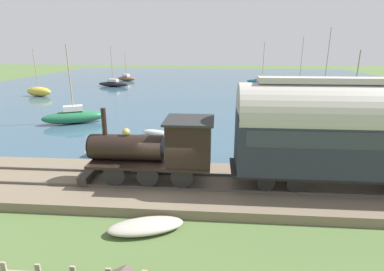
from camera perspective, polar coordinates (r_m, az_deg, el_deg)
The scene contains 17 objects.
ground_plane at distance 14.54m, azimuth -4.64°, elevation -10.58°, with size 200.00×200.00×0.00m, color #516B38.
harbor_water at distance 56.26m, azimuth 2.37°, elevation 9.82°, with size 80.00×80.00×0.01m.
rail_embankment at distance 14.62m, azimuth -4.53°, elevation -9.48°, with size 5.15×56.00×0.54m.
steam_locomotive at distance 13.91m, azimuth -5.82°, elevation -2.06°, with size 2.26×6.17×3.41m.
passenger_coach at distance 14.59m, azimuth 27.69°, elevation 1.04°, with size 2.58×10.01×4.86m.
sailboat_gray at distance 61.18m, azimuth 19.79°, elevation 9.99°, with size 3.91×5.55×8.40m.
sailboat_black at distance 53.70m, azimuth -14.78°, elevation 9.52°, with size 2.55×5.79×6.68m.
sailboat_blue at distance 45.49m, azimuth 23.73°, elevation 7.57°, with size 2.59×3.66×9.05m.
sailboat_brown at distance 62.42m, azimuth -12.42°, elevation 10.61°, with size 3.07×4.48×5.32m.
sailboat_green at distance 28.72m, azimuth -21.55°, elevation 3.43°, with size 3.59×5.46×6.83m.
sailboat_navy at distance 30.66m, azimuth 27.98°, elevation 3.43°, with size 3.54×6.17×6.35m.
sailboat_yellow at distance 46.84m, azimuth -27.16°, elevation 7.49°, with size 1.77×3.86×6.31m.
sailboat_teal at distance 57.71m, azimuth 13.21°, elevation 10.13°, with size 1.94×5.67×7.34m.
rowboat_far_out at distance 20.00m, azimuth -16.29°, elevation -2.62°, with size 2.41×2.69×0.53m.
rowboat_mid_harbor at distance 19.08m, azimuth 17.76°, elevation -3.76°, with size 2.11×2.42×0.48m.
rowboat_near_shore at distance 22.89m, azimuth -6.30°, elevation 0.36°, with size 1.91×3.03×0.51m.
beached_dinghy at distance 11.74m, azimuth -8.77°, elevation -16.70°, with size 1.88×3.00×0.44m.
Camera 1 is at (-12.75, -2.18, 6.63)m, focal length 28.00 mm.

